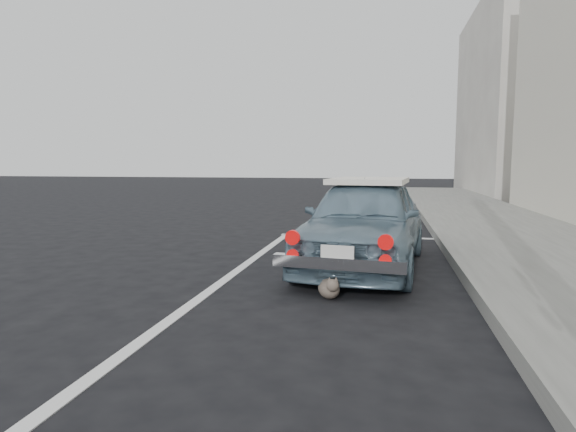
{
  "coord_description": "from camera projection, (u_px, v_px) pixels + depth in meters",
  "views": [
    {
      "loc": [
        0.91,
        -2.4,
        1.37
      ],
      "look_at": [
        -0.19,
        3.06,
        0.75
      ],
      "focal_mm": 30.0,
      "sensor_mm": 36.0,
      "label": 1
    }
  ],
  "objects": [
    {
      "name": "ground",
      "position": [
        212.0,
        411.0,
        2.66
      ],
      "size": [
        80.0,
        80.0,
        0.0
      ],
      "primitive_type": "plane",
      "color": "black",
      "rests_on": "ground"
    },
    {
      "name": "building_far",
      "position": [
        517.0,
        100.0,
        20.46
      ],
      "size": [
        3.5,
        10.0,
        8.0
      ],
      "primitive_type": "cube",
      "color": "#B8AFA6",
      "rests_on": "ground"
    },
    {
      "name": "pline_front",
      "position": [
        361.0,
        237.0,
        8.9
      ],
      "size": [
        3.0,
        0.12,
        0.01
      ],
      "primitive_type": "cube",
      "color": "silver",
      "rests_on": "ground"
    },
    {
      "name": "pline_side",
      "position": [
        229.0,
        277.0,
        5.76
      ],
      "size": [
        0.12,
        7.0,
        0.01
      ],
      "primitive_type": "cube",
      "color": "silver",
      "rests_on": "ground"
    },
    {
      "name": "retro_coupe",
      "position": [
        365.0,
        221.0,
        6.33
      ],
      "size": [
        1.78,
        3.63,
        1.19
      ],
      "rotation": [
        0.0,
        0.0,
        -0.11
      ],
      "color": "slate",
      "rests_on": "ground"
    },
    {
      "name": "cat",
      "position": [
        329.0,
        287.0,
        4.86
      ],
      "size": [
        0.31,
        0.46,
        0.26
      ],
      "rotation": [
        0.0,
        0.0,
        0.36
      ],
      "color": "brown",
      "rests_on": "ground"
    }
  ]
}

